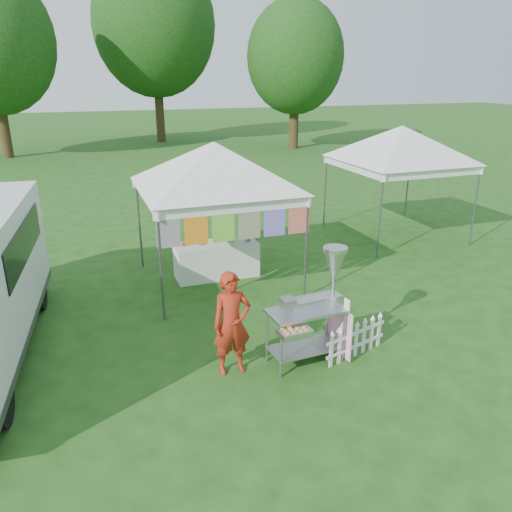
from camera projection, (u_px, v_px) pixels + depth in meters
name	position (u px, v px, depth m)	size (l,w,h in m)	color
ground	(278.00, 363.00, 7.82)	(120.00, 120.00, 0.00)	#1E4914
canopy_main	(214.00, 142.00, 9.88)	(4.24, 4.24, 3.45)	#59595E
canopy_right	(403.00, 126.00, 12.97)	(4.24, 4.24, 3.45)	#59595E
tree_mid	(154.00, 25.00, 31.06)	(7.60, 7.60, 11.52)	#3C2A15
tree_right	(295.00, 57.00, 28.67)	(5.60, 5.60, 8.42)	#3C2A15
donut_cart	(318.00, 298.00, 7.56)	(1.30, 0.97, 1.82)	gray
vendor	(232.00, 324.00, 7.34)	(0.58, 0.38, 1.60)	#A52614
picket_fence	(356.00, 340.00, 7.90)	(1.22, 0.37, 0.56)	silver
display_table	(216.00, 260.00, 11.04)	(1.80, 0.70, 0.78)	white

